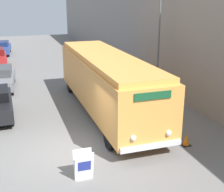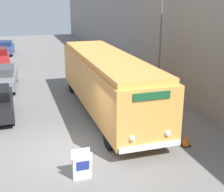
% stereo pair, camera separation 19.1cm
% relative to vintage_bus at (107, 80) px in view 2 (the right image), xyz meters
% --- Properties ---
extents(ground_plane, '(80.00, 80.00, 0.00)m').
position_rel_vintage_bus_xyz_m(ground_plane, '(-2.71, -3.98, -1.75)').
color(ground_plane, slate).
extents(building_wall_right, '(0.30, 60.00, 7.17)m').
position_rel_vintage_bus_xyz_m(building_wall_right, '(4.80, 6.02, 1.83)').
color(building_wall_right, gray).
rests_on(building_wall_right, ground_plane).
extents(vintage_bus, '(2.62, 11.26, 3.08)m').
position_rel_vintage_bus_xyz_m(vintage_bus, '(0.00, 0.00, 0.00)').
color(vintage_bus, black).
rests_on(vintage_bus, ground_plane).
extents(sign_board, '(0.64, 0.40, 1.06)m').
position_rel_vintage_bus_xyz_m(sign_board, '(-2.68, -6.01, -1.24)').
color(sign_board, gray).
rests_on(sign_board, ground_plane).
extents(streetlamp, '(0.36, 0.36, 7.14)m').
position_rel_vintage_bus_xyz_m(streetlamp, '(3.74, 1.56, 2.81)').
color(streetlamp, '#595E60').
rests_on(streetlamp, ground_plane).
extents(parked_car_mid, '(2.22, 4.72, 1.46)m').
position_rel_vintage_bus_xyz_m(parked_car_mid, '(-5.52, 6.36, -0.99)').
color(parked_car_mid, black).
rests_on(parked_car_mid, ground_plane).
extents(parked_car_distant, '(2.12, 4.47, 1.37)m').
position_rel_vintage_bus_xyz_m(parked_car_distant, '(-5.46, 19.94, -1.04)').
color(parked_car_distant, black).
rests_on(parked_car_distant, ground_plane).
extents(traffic_cone, '(0.36, 0.36, 0.48)m').
position_rel_vintage_bus_xyz_m(traffic_cone, '(1.96, -4.88, -1.52)').
color(traffic_cone, black).
rests_on(traffic_cone, ground_plane).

